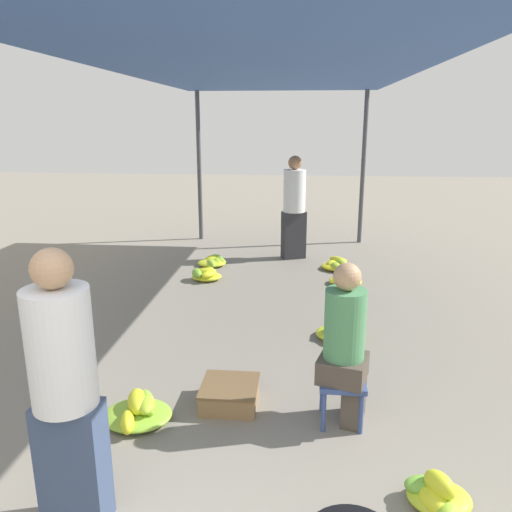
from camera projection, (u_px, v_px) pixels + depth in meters
name	position (u px, v px, depth m)	size (l,w,h in m)	color
canopy_post_back_left	(199.00, 167.00, 9.38)	(0.08, 0.08, 2.76)	#4C4C51
canopy_post_back_right	(363.00, 169.00, 9.11)	(0.08, 0.08, 2.76)	#4C4C51
canopy_tarp	(264.00, 65.00, 5.15)	(3.44, 8.16, 0.04)	#33569E
vendor_foreground	(65.00, 389.00, 2.66)	(0.36, 0.35, 1.62)	#384766
stool	(342.00, 387.00, 3.74)	(0.34, 0.34, 0.36)	#384C84
vendor_seated	(346.00, 343.00, 3.65)	(0.42, 0.42, 1.26)	#4C4238
banana_pile_left_0	(206.00, 275.00, 7.20)	(0.46, 0.52, 0.19)	yellow
banana_pile_left_1	(214.00, 262.00, 7.94)	(0.46, 0.57, 0.15)	#A8C72E
banana_pile_left_2	(138.00, 411.00, 3.81)	(0.53, 0.53, 0.22)	yellow
banana_pile_right_0	(338.00, 265.00, 7.73)	(0.51, 0.56, 0.17)	yellow
banana_pile_right_1	(438.00, 498.00, 2.94)	(0.40, 0.44, 0.24)	yellow
banana_pile_right_2	(345.00, 280.00, 6.99)	(0.46, 0.53, 0.16)	#A3C62F
banana_pile_right_3	(342.00, 332.00, 5.24)	(0.51, 0.48, 0.21)	yellow
crate_near	(230.00, 394.00, 4.02)	(0.45, 0.45, 0.18)	olive
shopper_walking_mid	(294.00, 206.00, 8.15)	(0.47, 0.47, 1.69)	#2D2D33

